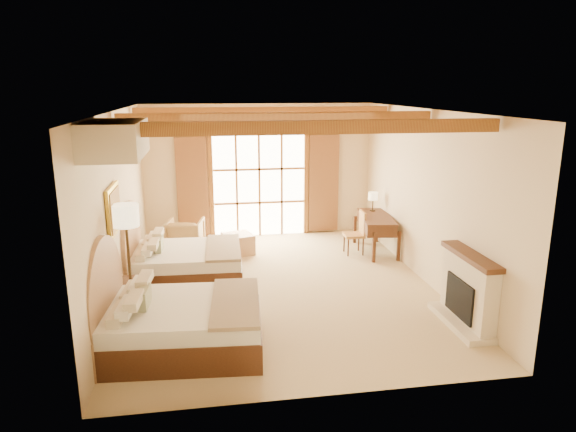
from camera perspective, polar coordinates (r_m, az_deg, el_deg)
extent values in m
plane|color=#C6B087|center=(9.57, -0.87, -7.84)|extent=(7.00, 7.00, 0.00)
plane|color=beige|center=(12.50, -3.25, 5.03)|extent=(5.50, 0.00, 5.50)
plane|color=beige|center=(9.12, -18.26, 0.86)|extent=(0.00, 7.00, 7.00)
plane|color=beige|center=(9.86, 15.12, 2.06)|extent=(0.00, 7.00, 7.00)
plane|color=#B16F3C|center=(8.88, -0.94, 11.67)|extent=(7.00, 7.00, 0.00)
cube|color=white|center=(12.53, -3.21, 3.42)|extent=(2.20, 0.02, 2.50)
cube|color=brown|center=(12.43, -10.56, 3.12)|extent=(0.75, 0.06, 2.40)
cube|color=brown|center=(12.76, 3.98, 3.61)|extent=(0.75, 0.06, 2.40)
cube|color=beige|center=(8.40, 19.42, -7.91)|extent=(0.25, 1.30, 1.10)
cube|color=black|center=(8.40, 18.94, -8.59)|extent=(0.18, 0.80, 0.60)
cube|color=beige|center=(8.55, 18.60, -11.08)|extent=(0.45, 1.40, 0.10)
cube|color=#4D2C18|center=(8.20, 19.68, -4.21)|extent=(0.30, 1.40, 0.08)
cube|color=gold|center=(8.36, -18.83, 0.69)|extent=(0.05, 0.95, 0.75)
cube|color=#BF8B33|center=(8.35, -18.62, 0.70)|extent=(0.02, 0.82, 0.62)
cube|color=beige|center=(6.90, -18.71, 8.10)|extent=(0.70, 1.40, 0.45)
cube|color=#4D2C18|center=(7.55, -11.55, -12.70)|extent=(2.30, 1.81, 0.43)
cube|color=white|center=(7.41, -11.68, -10.43)|extent=(2.25, 1.77, 0.23)
cube|color=#947E60|center=(7.36, -5.88, -9.30)|extent=(0.78, 1.73, 0.05)
cube|color=gray|center=(7.36, -15.75, -8.79)|extent=(0.16, 0.46, 0.26)
cube|color=#4D2C18|center=(9.97, -11.20, -5.96)|extent=(2.13, 1.65, 0.40)
cube|color=white|center=(9.87, -11.28, -4.25)|extent=(2.09, 1.62, 0.22)
cube|color=#947E60|center=(9.82, -7.21, -3.42)|extent=(0.69, 1.62, 0.05)
cube|color=gray|center=(9.83, -14.14, -3.07)|extent=(0.14, 0.43, 0.24)
cube|color=#4D2C18|center=(8.55, -16.89, -8.93)|extent=(0.60, 0.60, 0.65)
cylinder|color=#332414|center=(8.64, -16.77, -10.90)|extent=(0.26, 0.26, 0.03)
cylinder|color=#332414|center=(8.34, -17.17, -5.83)|extent=(0.04, 0.04, 1.60)
cylinder|color=#F9E7AC|center=(8.09, -17.62, 0.06)|extent=(0.40, 0.40, 0.33)
imported|color=#A27E47|center=(11.74, -11.34, -2.07)|extent=(0.90, 0.91, 0.72)
cube|color=tan|center=(11.40, -5.57, -3.07)|extent=(0.74, 0.74, 0.44)
cube|color=#4D2C18|center=(11.48, 9.79, -0.12)|extent=(0.86, 1.59, 0.05)
cube|color=#4D2C18|center=(11.52, 9.76, -0.80)|extent=(0.84, 1.55, 0.24)
cube|color=#A96D48|center=(11.36, 7.32, -2.12)|extent=(0.44, 0.44, 0.06)
cube|color=#A96D48|center=(11.34, 8.27, -0.72)|extent=(0.06, 0.42, 0.51)
cylinder|color=#332414|center=(11.93, 9.37, 0.63)|extent=(0.13, 0.13, 0.02)
cylinder|color=#332414|center=(11.90, 9.40, 1.33)|extent=(0.03, 0.03, 0.30)
cylinder|color=#F9E7AC|center=(11.86, 9.44, 2.20)|extent=(0.22, 0.22, 0.17)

